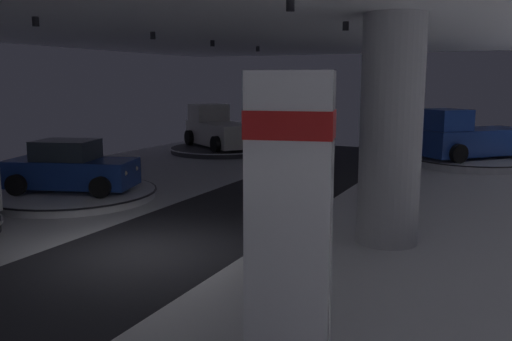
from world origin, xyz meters
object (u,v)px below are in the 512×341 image
Objects in this scene: display_car_mid_left at (71,168)px; visitor_walking_near at (249,182)px; pickup_truck_deep_right at (468,138)px; display_platform_deep_right at (472,161)px; display_platform_mid_left at (73,194)px; display_platform_deep_left at (221,149)px; pickup_truck_deep_left at (219,130)px; column_right at (391,131)px; brand_sign_pylon at (289,224)px.

display_car_mid_left reaches higher than visitor_walking_near.
pickup_truck_deep_right is 3.34× the size of visitor_walking_near.
visitor_walking_near is (6.18, 1.00, -0.14)m from display_car_mid_left.
display_platform_deep_right is at bearing 47.03° from pickup_truck_deep_right.
display_car_mid_left reaches higher than display_platform_deep_right.
display_car_mid_left reaches higher than display_platform_mid_left.
display_platform_deep_left is 1.25× the size of display_car_mid_left.
visitor_walking_near is at bearing -56.84° from pickup_truck_deep_left.
visitor_walking_near reaches higher than display_platform_deep_right.
pickup_truck_deep_left is (-12.21, 13.19, -1.52)m from column_right.
display_platform_deep_right is (11.64, 13.71, -0.84)m from display_car_mid_left.
brand_sign_pylon is at bearing -58.24° from pickup_truck_deep_left.
brand_sign_pylon is 0.72× the size of display_platform_deep_left.
display_car_mid_left is (-0.03, -0.01, 0.89)m from display_platform_mid_left.
display_platform_deep_right is at bearing 86.14° from column_right.
display_car_mid_left is 0.80× the size of display_platform_deep_right.
display_platform_mid_left is 3.52× the size of visitor_walking_near.
display_platform_deep_left is 12.76m from pickup_truck_deep_right.
display_platform_deep_right is (13.16, 0.92, -1.03)m from pickup_truck_deep_left.
pickup_truck_deep_left is at bearing -176.01° from display_platform_deep_right.
display_platform_deep_right is (11.61, 13.70, 0.04)m from display_platform_mid_left.
display_platform_mid_left is at bearing -130.24° from pickup_truck_deep_right.
display_platform_deep_right is at bearing 66.73° from visitor_walking_near.
pickup_truck_deep_right is (11.42, 13.47, 0.25)m from display_car_mid_left.
pickup_truck_deep_left is at bearing 132.80° from column_right.
display_platform_deep_left is at bearing 121.46° from brand_sign_pylon.
column_right reaches higher than pickup_truck_deep_left.
brand_sign_pylon is at bearing -33.37° from display_car_mid_left.
display_car_mid_left is at bearing -170.77° from visitor_walking_near.
visitor_walking_near is (7.70, -11.79, -0.32)m from pickup_truck_deep_left.
display_platform_mid_left is (1.29, -12.59, -0.01)m from display_platform_deep_left.
pickup_truck_deep_right is (-0.22, -0.24, 1.10)m from display_platform_deep_right.
display_platform_deep_right is at bearing 49.66° from display_car_mid_left.
display_platform_mid_left is 17.67m from pickup_truck_deep_right.
display_platform_deep_left is 1.11m from pickup_truck_deep_left.
brand_sign_pylon is at bearing -92.33° from display_platform_deep_right.
pickup_truck_deep_right is (11.39, 13.46, 1.14)m from display_platform_mid_left.
visitor_walking_near is at bearing 119.64° from brand_sign_pylon.
display_car_mid_left is 18.00m from display_platform_deep_right.
pickup_truck_deep_right is (12.94, 0.68, 0.07)m from pickup_truck_deep_left.
display_platform_deep_right is (0.85, 20.82, -1.91)m from brand_sign_pylon.
visitor_walking_near is (6.15, 0.99, 0.75)m from display_platform_mid_left.
brand_sign_pylon is 2.57× the size of visitor_walking_near.
display_platform_deep_left is at bearing 122.68° from visitor_walking_near.
pickup_truck_deep_left is at bearing 123.16° from visitor_walking_near.
display_platform_deep_left is at bearing -175.10° from display_platform_deep_right.
visitor_walking_near reaches higher than display_platform_deep_left.
display_platform_mid_left is 0.99× the size of display_platform_deep_right.
display_car_mid_left is at bearing 177.87° from column_right.
column_right is at bearing -47.20° from pickup_truck_deep_left.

